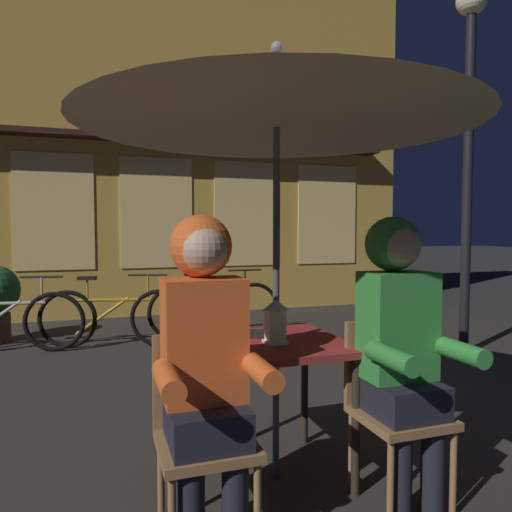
# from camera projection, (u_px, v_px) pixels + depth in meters

# --- Properties ---
(ground_plane) EXTENTS (60.00, 60.00, 0.00)m
(ground_plane) POSITION_uv_depth(u_px,v_px,m) (276.00, 474.00, 2.57)
(ground_plane) COLOR #2D2B28
(cafe_table) EXTENTS (0.72, 0.72, 0.74)m
(cafe_table) POSITION_uv_depth(u_px,v_px,m) (276.00, 359.00, 2.54)
(cafe_table) COLOR maroon
(cafe_table) RESTS_ON ground_plane
(patio_umbrella) EXTENTS (2.10, 2.10, 2.31)m
(patio_umbrella) POSITION_uv_depth(u_px,v_px,m) (277.00, 91.00, 2.46)
(patio_umbrella) COLOR #4C4C51
(patio_umbrella) RESTS_ON ground_plane
(lantern) EXTENTS (0.11, 0.11, 0.23)m
(lantern) POSITION_uv_depth(u_px,v_px,m) (275.00, 321.00, 2.46)
(lantern) COLOR white
(lantern) RESTS_ON cafe_table
(chair_left) EXTENTS (0.40, 0.40, 0.87)m
(chair_left) POSITION_uv_depth(u_px,v_px,m) (203.00, 425.00, 2.04)
(chair_left) COLOR olive
(chair_left) RESTS_ON ground_plane
(chair_right) EXTENTS (0.40, 0.40, 0.87)m
(chair_right) POSITION_uv_depth(u_px,v_px,m) (392.00, 400.00, 2.35)
(chair_right) COLOR olive
(chair_right) RESTS_ON ground_plane
(person_left_hooded) EXTENTS (0.45, 0.56, 1.40)m
(person_left_hooded) POSITION_uv_depth(u_px,v_px,m) (205.00, 346.00, 1.97)
(person_left_hooded) COLOR black
(person_left_hooded) RESTS_ON ground_plane
(person_right_hooded) EXTENTS (0.45, 0.56, 1.40)m
(person_right_hooded) POSITION_uv_depth(u_px,v_px,m) (400.00, 331.00, 2.27)
(person_right_hooded) COLOR black
(person_right_hooded) RESTS_ON ground_plane
(shopfront_building) EXTENTS (10.00, 0.93, 6.20)m
(shopfront_building) POSITION_uv_depth(u_px,v_px,m) (105.00, 116.00, 7.27)
(shopfront_building) COLOR gold
(shopfront_building) RESTS_ON ground_plane
(street_lamp) EXTENTS (0.32, 0.32, 3.88)m
(street_lamp) POSITION_uv_depth(u_px,v_px,m) (470.00, 98.00, 4.94)
(street_lamp) COLOR black
(street_lamp) RESTS_ON ground_plane
(bicycle_second) EXTENTS (1.66, 0.33, 0.84)m
(bicycle_second) POSITION_uv_depth(u_px,v_px,m) (4.00, 322.00, 5.08)
(bicycle_second) COLOR black
(bicycle_second) RESTS_ON ground_plane
(bicycle_third) EXTENTS (1.64, 0.46, 0.84)m
(bicycle_third) POSITION_uv_depth(u_px,v_px,m) (113.00, 317.00, 5.34)
(bicycle_third) COLOR black
(bicycle_third) RESTS_ON ground_plane
(bicycle_fourth) EXTENTS (1.68, 0.08, 0.84)m
(bicycle_fourth) POSITION_uv_depth(u_px,v_px,m) (215.00, 309.00, 5.90)
(bicycle_fourth) COLOR black
(bicycle_fourth) RESTS_ON ground_plane
(book) EXTENTS (0.24, 0.21, 0.02)m
(book) POSITION_uv_depth(u_px,v_px,m) (253.00, 334.00, 2.64)
(book) COLOR black
(book) RESTS_ON cafe_table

